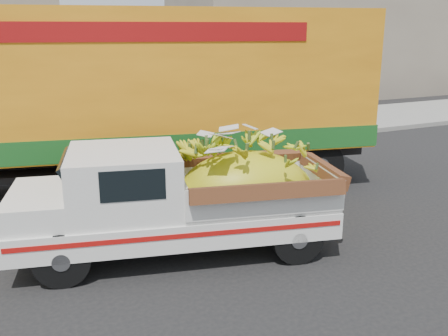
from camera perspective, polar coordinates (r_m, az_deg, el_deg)
name	(u,v)px	position (r m, az deg, el deg)	size (l,w,h in m)	color
ground	(110,251)	(8.24, -12.91, -9.22)	(100.00, 100.00, 0.00)	black
curb	(60,163)	(13.44, -18.20, 0.50)	(60.00, 0.25, 0.15)	gray
sidewalk	(50,147)	(15.47, -19.23, 2.31)	(60.00, 4.00, 0.14)	gray
building_right	(314,37)	(26.84, 10.27, 14.55)	(14.00, 6.00, 6.00)	gray
pickup_truck	(199,196)	(7.76, -2.88, -3.19)	(5.08, 2.79, 1.69)	black
semi_trailer	(91,93)	(10.73, -14.98, 8.24)	(12.09, 4.89, 3.80)	black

